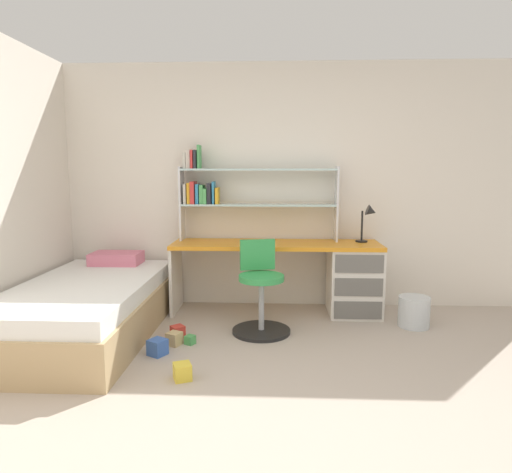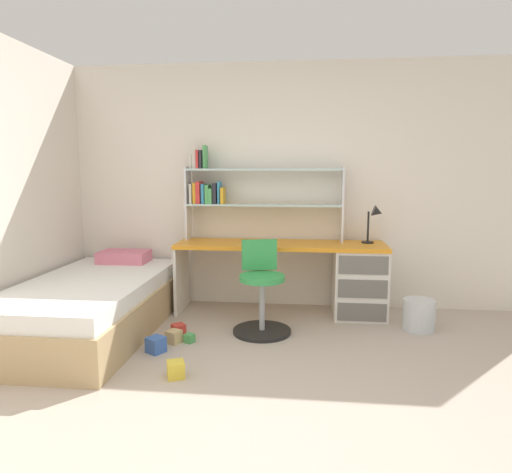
% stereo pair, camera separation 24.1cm
% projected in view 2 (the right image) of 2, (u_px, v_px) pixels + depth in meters
% --- Properties ---
extents(ground_plane, '(5.64, 5.95, 0.02)m').
position_uv_depth(ground_plane, '(275.00, 437.00, 2.48)').
color(ground_plane, '#B2A393').
extents(room_shell, '(5.64, 5.95, 2.54)m').
position_uv_depth(room_shell, '(136.00, 192.00, 3.62)').
color(room_shell, silver).
rests_on(room_shell, ground_plane).
extents(desk, '(2.08, 0.56, 0.72)m').
position_uv_depth(desk, '(336.00, 275.00, 4.50)').
color(desk, orange).
rests_on(desk, ground_plane).
extents(bookshelf_hutch, '(1.61, 0.22, 0.97)m').
position_uv_depth(bookshelf_hutch, '(239.00, 189.00, 4.65)').
color(bookshelf_hutch, silver).
rests_on(bookshelf_hutch, desk).
extents(desk_lamp, '(0.20, 0.17, 0.38)m').
position_uv_depth(desk_lamp, '(375.00, 218.00, 4.44)').
color(desk_lamp, black).
rests_on(desk_lamp, desk).
extents(swivel_chair, '(0.52, 0.52, 0.82)m').
position_uv_depth(swivel_chair, '(262.00, 296.00, 4.03)').
color(swivel_chair, black).
rests_on(swivel_chair, ground_plane).
extents(bed_platform, '(1.11, 2.07, 0.60)m').
position_uv_depth(bed_platform, '(91.00, 306.00, 4.04)').
color(bed_platform, tan).
rests_on(bed_platform, ground_plane).
extents(waste_bin, '(0.29, 0.29, 0.28)m').
position_uv_depth(waste_bin, '(419.00, 315.00, 4.09)').
color(waste_bin, silver).
rests_on(waste_bin, ground_plane).
extents(toy_block_green_0, '(0.10, 0.10, 0.07)m').
position_uv_depth(toy_block_green_0, '(189.00, 338.00, 3.81)').
color(toy_block_green_0, '#479E51').
rests_on(toy_block_green_0, ground_plane).
extents(toy_block_blue_1, '(0.17, 0.17, 0.12)m').
position_uv_depth(toy_block_blue_1, '(156.00, 345.00, 3.60)').
color(toy_block_blue_1, '#3860B7').
rests_on(toy_block_blue_1, ground_plane).
extents(toy_block_red_2, '(0.14, 0.14, 0.10)m').
position_uv_depth(toy_block_red_2, '(179.00, 330.00, 3.96)').
color(toy_block_red_2, red).
rests_on(toy_block_red_2, ground_plane).
extents(toy_block_natural_3, '(0.14, 0.14, 0.11)m').
position_uv_depth(toy_block_natural_3, '(174.00, 337.00, 3.80)').
color(toy_block_natural_3, tan).
rests_on(toy_block_natural_3, ground_plane).
extents(toy_block_yellow_4, '(0.15, 0.15, 0.12)m').
position_uv_depth(toy_block_yellow_4, '(176.00, 369.00, 3.16)').
color(toy_block_yellow_4, gold).
rests_on(toy_block_yellow_4, ground_plane).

